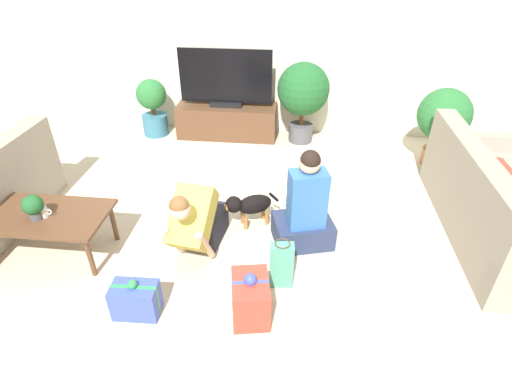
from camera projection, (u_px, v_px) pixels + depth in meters
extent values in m
plane|color=beige|center=(232.00, 242.00, 3.75)|extent=(16.00, 16.00, 0.00)
cube|color=silver|center=(260.00, 37.00, 5.24)|extent=(8.40, 0.06, 2.60)
cube|color=gray|center=(20.00, 164.00, 4.40)|extent=(0.86, 0.16, 0.60)
cube|color=gray|center=(497.00, 214.00, 3.76)|extent=(0.86, 2.07, 0.42)
cube|color=gray|center=(473.00, 173.00, 3.56)|extent=(0.20, 2.07, 0.42)
cube|color=gray|center=(466.00, 158.00, 4.51)|extent=(0.86, 0.16, 0.60)
cube|color=red|center=(495.00, 180.00, 3.58)|extent=(0.18, 0.34, 0.32)
cube|color=brown|center=(44.00, 216.00, 3.41)|extent=(1.06, 0.59, 0.03)
cylinder|color=brown|center=(90.00, 257.00, 3.28)|extent=(0.04, 0.04, 0.39)
cylinder|color=brown|center=(18.00, 216.00, 3.77)|extent=(0.04, 0.04, 0.39)
cylinder|color=brown|center=(114.00, 222.00, 3.68)|extent=(0.04, 0.04, 0.39)
cube|color=brown|center=(227.00, 121.00, 5.61)|extent=(1.37, 0.46, 0.45)
cube|color=black|center=(226.00, 104.00, 5.48)|extent=(0.43, 0.20, 0.05)
cube|color=black|center=(225.00, 76.00, 5.27)|extent=(1.24, 0.03, 0.71)
cylinder|color=#4C4C51|center=(300.00, 133.00, 5.53)|extent=(0.32, 0.32, 0.24)
cylinder|color=brown|center=(301.00, 118.00, 5.41)|extent=(0.06, 0.06, 0.21)
sphere|color=#1E5628|center=(303.00, 89.00, 5.20)|extent=(0.69, 0.69, 0.69)
cylinder|color=#A36042|center=(433.00, 156.00, 5.00)|extent=(0.29, 0.29, 0.20)
cylinder|color=brown|center=(437.00, 142.00, 4.90)|extent=(0.05, 0.05, 0.19)
sphere|color=#286B33|center=(444.00, 115.00, 4.70)|extent=(0.62, 0.62, 0.62)
cylinder|color=#336B84|center=(156.00, 124.00, 5.71)|extent=(0.35, 0.35, 0.29)
cylinder|color=brown|center=(153.00, 111.00, 5.60)|extent=(0.06, 0.06, 0.12)
sphere|color=#286B33|center=(151.00, 94.00, 5.47)|extent=(0.41, 0.41, 0.41)
cube|color=#23232D|center=(207.00, 225.00, 3.74)|extent=(0.35, 0.48, 0.28)
cube|color=gold|center=(192.00, 217.00, 3.33)|extent=(0.39, 0.57, 0.49)
sphere|color=beige|center=(180.00, 209.00, 3.04)|extent=(0.17, 0.17, 0.17)
sphere|color=brown|center=(179.00, 206.00, 3.03)|extent=(0.16, 0.16, 0.16)
cylinder|color=beige|center=(174.00, 240.00, 3.38)|extent=(0.10, 0.29, 0.44)
cylinder|color=beige|center=(206.00, 246.00, 3.32)|extent=(0.10, 0.29, 0.44)
cube|color=#283351|center=(302.00, 230.00, 3.70)|extent=(0.61, 0.53, 0.24)
cube|color=#3366AD|center=(307.00, 199.00, 3.44)|extent=(0.36, 0.28, 0.54)
sphere|color=beige|center=(310.00, 163.00, 3.26)|extent=(0.18, 0.18, 0.18)
sphere|color=black|center=(310.00, 160.00, 3.23)|extent=(0.17, 0.17, 0.17)
cylinder|color=beige|center=(314.00, 193.00, 3.67)|extent=(0.12, 0.27, 0.06)
cylinder|color=beige|center=(287.00, 196.00, 3.64)|extent=(0.12, 0.27, 0.06)
ellipsoid|color=black|center=(255.00, 204.00, 3.87)|extent=(0.38, 0.30, 0.19)
sphere|color=black|center=(234.00, 204.00, 3.78)|extent=(0.16, 0.16, 0.16)
sphere|color=olive|center=(227.00, 207.00, 3.77)|extent=(0.07, 0.07, 0.07)
cylinder|color=black|center=(274.00, 197.00, 3.91)|extent=(0.11, 0.07, 0.12)
cylinder|color=olive|center=(243.00, 217.00, 3.97)|extent=(0.04, 0.04, 0.13)
cylinder|color=olive|center=(246.00, 223.00, 3.88)|extent=(0.04, 0.04, 0.13)
cylinder|color=olive|center=(263.00, 213.00, 4.03)|extent=(0.04, 0.04, 0.13)
cylinder|color=olive|center=(267.00, 218.00, 3.95)|extent=(0.04, 0.04, 0.13)
cube|color=red|center=(251.00, 298.00, 2.95)|extent=(0.33, 0.40, 0.34)
cube|color=#3D51BC|center=(251.00, 298.00, 2.95)|extent=(0.27, 0.08, 0.34)
sphere|color=#3D51BC|center=(250.00, 280.00, 2.84)|extent=(0.09, 0.09, 0.09)
cube|color=#3D51BC|center=(136.00, 300.00, 2.98)|extent=(0.35, 0.22, 0.27)
cube|color=#2D934C|center=(136.00, 300.00, 2.98)|extent=(0.35, 0.04, 0.27)
sphere|color=#2D934C|center=(132.00, 285.00, 2.89)|extent=(0.07, 0.07, 0.07)
cube|color=#4CA384|center=(281.00, 265.00, 3.19)|extent=(0.20, 0.12, 0.41)
torus|color=#4C3823|center=(282.00, 243.00, 3.07)|extent=(0.13, 0.13, 0.01)
cylinder|color=silver|center=(43.00, 212.00, 3.35)|extent=(0.08, 0.08, 0.09)
torus|color=silver|center=(49.00, 212.00, 3.34)|extent=(0.06, 0.01, 0.06)
cylinder|color=#4C4C51|center=(36.00, 215.00, 3.33)|extent=(0.11, 0.11, 0.07)
sphere|color=#1E5628|center=(33.00, 205.00, 3.28)|extent=(0.17, 0.17, 0.17)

